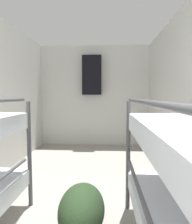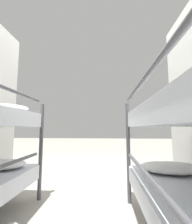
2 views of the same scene
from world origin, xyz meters
name	(u,v)px [view 2 (image 2 of 2)]	position (x,y,z in m)	size (l,w,h in m)	color
ground_plane	(89,183)	(0.00, 0.00, 0.00)	(20.00, 20.00, 0.00)	gray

